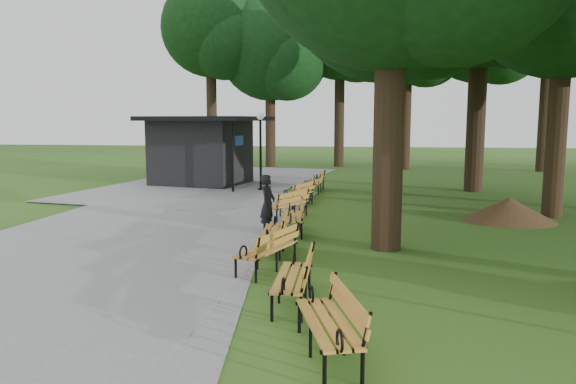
# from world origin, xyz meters

# --- Properties ---
(ground) EXTENTS (100.00, 100.00, 0.00)m
(ground) POSITION_xyz_m (0.00, 0.00, 0.00)
(ground) COLOR #2E5A19
(ground) RESTS_ON ground
(path) EXTENTS (12.00, 38.00, 0.06)m
(path) POSITION_xyz_m (-4.00, 3.00, 0.03)
(path) COLOR gray
(path) RESTS_ON ground
(person) EXTENTS (0.48, 0.63, 1.57)m
(person) POSITION_xyz_m (-0.42, 2.75, 0.78)
(person) COLOR black
(person) RESTS_ON ground
(kiosk) EXTENTS (5.82, 5.32, 3.15)m
(kiosk) POSITION_xyz_m (-5.33, 13.15, 1.58)
(kiosk) COLOR black
(kiosk) RESTS_ON ground
(lamp_post) EXTENTS (0.32, 0.32, 3.32)m
(lamp_post) POSITION_xyz_m (-2.19, 11.27, 2.37)
(lamp_post) COLOR black
(lamp_post) RESTS_ON ground
(dirt_mound) EXTENTS (2.29, 2.29, 0.71)m
(dirt_mound) POSITION_xyz_m (6.42, 5.35, 0.36)
(dirt_mound) COLOR #47301C
(dirt_mound) RESTS_ON ground
(bench_0) EXTENTS (1.15, 2.00, 0.88)m
(bench_0) POSITION_xyz_m (1.63, -4.71, 0.44)
(bench_0) COLOR orange
(bench_0) RESTS_ON ground
(bench_1) EXTENTS (0.68, 1.91, 0.88)m
(bench_1) POSITION_xyz_m (0.93, -2.78, 0.44)
(bench_1) COLOR orange
(bench_1) RESTS_ON ground
(bench_2) EXTENTS (1.23, 2.00, 0.88)m
(bench_2) POSITION_xyz_m (0.18, -0.88, 0.44)
(bench_2) COLOR orange
(bench_2) RESTS_ON ground
(bench_3) EXTENTS (0.74, 1.93, 0.88)m
(bench_3) POSITION_xyz_m (0.05, 0.73, 0.44)
(bench_3) COLOR orange
(bench_3) RESTS_ON ground
(bench_4) EXTENTS (0.91, 1.97, 0.88)m
(bench_4) POSITION_xyz_m (0.22, 2.84, 0.44)
(bench_4) COLOR orange
(bench_4) RESTS_ON ground
(bench_5) EXTENTS (1.40, 1.99, 0.88)m
(bench_5) POSITION_xyz_m (-0.22, 4.90, 0.44)
(bench_5) COLOR orange
(bench_5) RESTS_ON ground
(bench_6) EXTENTS (1.19, 2.00, 0.88)m
(bench_6) POSITION_xyz_m (-0.15, 7.19, 0.44)
(bench_6) COLOR orange
(bench_6) RESTS_ON ground
(bench_7) EXTENTS (0.69, 1.92, 0.88)m
(bench_7) POSITION_xyz_m (-0.04, 8.71, 0.44)
(bench_7) COLOR orange
(bench_7) RESTS_ON ground
(bench_8) EXTENTS (0.73, 1.93, 0.88)m
(bench_8) POSITION_xyz_m (0.16, 11.12, 0.44)
(bench_8) COLOR orange
(bench_8) RESTS_ON ground
(tree_backdrop) EXTENTS (36.79, 9.83, 16.63)m
(tree_backdrop) POSITION_xyz_m (7.30, 22.91, 8.31)
(tree_backdrop) COLOR black
(tree_backdrop) RESTS_ON ground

